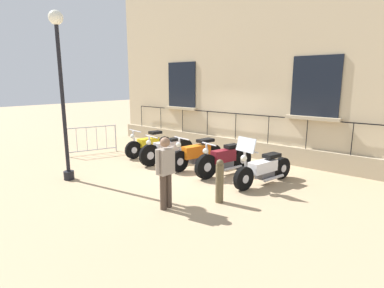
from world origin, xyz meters
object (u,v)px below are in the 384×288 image
(motorcycle_yellow, at_px, (149,144))
(motorcycle_maroon, at_px, (224,160))
(motorcycle_silver, at_px, (167,150))
(crowd_barrier, at_px, (92,139))
(lamppost, at_px, (61,81))
(motorcycle_white, at_px, (263,169))
(motorcycle_orange, at_px, (197,154))
(pedestrian_standing, at_px, (165,169))
(bollard, at_px, (220,181))

(motorcycle_yellow, relative_size, motorcycle_maroon, 0.95)
(motorcycle_silver, xyz_separation_m, crowd_barrier, (0.91, -3.05, 0.12))
(lamppost, bearing_deg, motorcycle_white, 125.64)
(motorcycle_silver, distance_m, motorcycle_orange, 1.17)
(motorcycle_yellow, distance_m, motorcycle_orange, 2.35)
(motorcycle_white, bearing_deg, lamppost, -54.36)
(motorcycle_white, xyz_separation_m, pedestrian_standing, (2.77, -0.86, 0.46))
(motorcycle_orange, bearing_deg, lamppost, -32.12)
(motorcycle_yellow, distance_m, motorcycle_silver, 1.22)
(motorcycle_white, bearing_deg, motorcycle_orange, -92.15)
(motorcycle_maroon, bearing_deg, crowd_barrier, -78.96)
(motorcycle_silver, bearing_deg, motorcycle_orange, 97.26)
(motorcycle_orange, bearing_deg, crowd_barrier, -75.90)
(motorcycle_maroon, xyz_separation_m, lamppost, (3.17, -3.06, 2.27))
(motorcycle_maroon, height_order, motorcycle_white, motorcycle_white)
(motorcycle_orange, height_order, motorcycle_white, motorcycle_white)
(motorcycle_white, relative_size, bollard, 2.14)
(lamppost, relative_size, bollard, 4.46)
(motorcycle_silver, bearing_deg, crowd_barrier, -73.40)
(motorcycle_orange, bearing_deg, motorcycle_silver, -82.74)
(crowd_barrier, bearing_deg, pedestrian_standing, 72.33)
(motorcycle_orange, xyz_separation_m, crowd_barrier, (1.06, -4.20, 0.11))
(motorcycle_white, bearing_deg, pedestrian_standing, -17.27)
(motorcycle_maroon, distance_m, crowd_barrier, 5.36)
(motorcycle_maroon, bearing_deg, bollard, 31.21)
(lamppost, xyz_separation_m, crowd_barrier, (-2.14, -2.20, -2.14))
(motorcycle_silver, xyz_separation_m, pedestrian_standing, (2.71, 2.63, 0.43))
(motorcycle_maroon, height_order, bollard, motorcycle_maroon)
(motorcycle_white, xyz_separation_m, lamppost, (3.11, -4.34, 2.29))
(motorcycle_maroon, bearing_deg, motorcycle_yellow, -92.58)
(motorcycle_orange, height_order, crowd_barrier, crowd_barrier)
(motorcycle_silver, height_order, motorcycle_orange, motorcycle_orange)
(crowd_barrier, xyz_separation_m, bollard, (0.79, 6.36, -0.06))
(motorcycle_silver, distance_m, motorcycle_white, 3.49)
(motorcycle_white, distance_m, pedestrian_standing, 2.94)
(motorcycle_orange, xyz_separation_m, motorcycle_maroon, (0.03, 1.05, -0.02))
(crowd_barrier, distance_m, bollard, 6.40)
(motorcycle_white, distance_m, crowd_barrier, 6.61)
(motorcycle_orange, distance_m, lamppost, 4.39)
(motorcycle_white, xyz_separation_m, crowd_barrier, (0.97, -6.53, 0.15))
(motorcycle_white, xyz_separation_m, bollard, (1.76, -0.18, 0.09))
(bollard, bearing_deg, motorcycle_orange, -130.59)
(motorcycle_maroon, xyz_separation_m, pedestrian_standing, (2.83, 0.41, 0.44))
(motorcycle_silver, bearing_deg, pedestrian_standing, 44.04)
(motorcycle_silver, height_order, pedestrian_standing, pedestrian_standing)
(motorcycle_silver, distance_m, lamppost, 3.89)
(lamppost, bearing_deg, motorcycle_orange, 147.88)
(motorcycle_orange, distance_m, pedestrian_standing, 3.24)
(motorcycle_maroon, bearing_deg, motorcycle_white, 87.42)
(motorcycle_silver, xyz_separation_m, bollard, (1.70, 3.31, 0.06))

